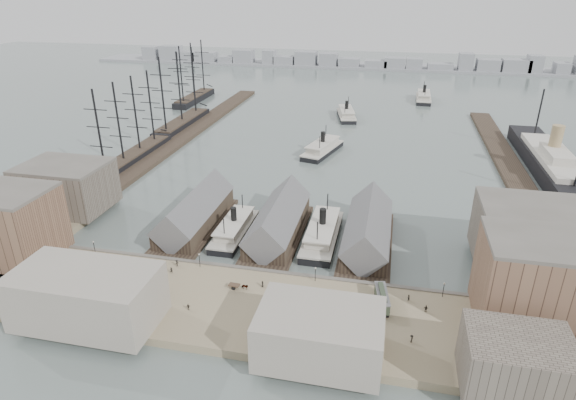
% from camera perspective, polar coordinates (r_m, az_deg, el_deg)
% --- Properties ---
extents(ground, '(900.00, 900.00, 0.00)m').
position_cam_1_polar(ground, '(129.10, -2.90, -7.81)').
color(ground, '#566461').
rests_on(ground, ground).
extents(quay, '(180.00, 30.00, 2.00)m').
position_cam_1_polar(quay, '(112.79, -5.63, -12.64)').
color(quay, '#86775A').
rests_on(quay, ground).
extents(seawall, '(180.00, 1.20, 2.30)m').
position_cam_1_polar(seawall, '(124.27, -3.55, -8.60)').
color(seawall, '#59544C').
rests_on(seawall, ground).
extents(west_wharf, '(10.00, 220.00, 1.60)m').
position_cam_1_polar(west_wharf, '(237.24, -12.58, 7.14)').
color(west_wharf, '#2D231C').
rests_on(west_wharf, ground).
extents(east_wharf, '(10.00, 180.00, 1.60)m').
position_cam_1_polar(east_wharf, '(212.15, 24.88, 3.37)').
color(east_wharf, '#2D231C').
rests_on(east_wharf, ground).
extents(ferry_shed_west, '(14.00, 42.00, 12.60)m').
position_cam_1_polar(ferry_shed_west, '(148.72, -10.94, -1.62)').
color(ferry_shed_west, '#2D231C').
rests_on(ferry_shed_west, ground).
extents(ferry_shed_center, '(14.00, 42.00, 12.60)m').
position_cam_1_polar(ferry_shed_center, '(141.02, -1.15, -2.65)').
color(ferry_shed_center, '#2D231C').
rests_on(ferry_shed_center, ground).
extents(ferry_shed_east, '(14.00, 42.00, 12.60)m').
position_cam_1_polar(ferry_shed_east, '(137.87, 9.43, -3.67)').
color(ferry_shed_east, '#2D231C').
rests_on(ferry_shed_east, ground).
extents(warehouse_west_back, '(26.00, 20.00, 14.00)m').
position_cam_1_polar(warehouse_west_back, '(169.44, -24.76, 1.40)').
color(warehouse_west_back, '#60564C').
rests_on(warehouse_west_back, west_land).
extents(warehouse_east_front, '(30.00, 18.00, 19.00)m').
position_cam_1_polar(warehouse_east_front, '(115.10, 29.14, -8.88)').
color(warehouse_east_front, brown).
rests_on(warehouse_east_front, east_land).
extents(warehouse_east_back, '(28.00, 20.00, 15.00)m').
position_cam_1_polar(warehouse_east_back, '(139.25, 27.03, -3.66)').
color(warehouse_east_back, '#60564C').
rests_on(warehouse_east_back, east_land).
extents(street_bldg_center, '(24.00, 16.00, 10.00)m').
position_cam_1_polar(street_bldg_center, '(96.18, 3.80, -15.57)').
color(street_bldg_center, gray).
rests_on(street_bldg_center, quay).
extents(street_bldg_west, '(30.00, 16.00, 12.00)m').
position_cam_1_polar(street_bldg_west, '(112.33, -22.73, -10.49)').
color(street_bldg_west, gray).
rests_on(street_bldg_west, quay).
extents(street_bldg_east, '(18.00, 14.00, 11.00)m').
position_cam_1_polar(street_bldg_east, '(97.86, 25.39, -17.17)').
color(street_bldg_east, '#60564C').
rests_on(street_bldg_east, quay).
extents(lamp_post_far_w, '(0.44, 0.44, 3.92)m').
position_cam_1_polar(lamp_post_far_w, '(139.05, -22.02, -4.97)').
color(lamp_post_far_w, black).
rests_on(lamp_post_far_w, quay).
extents(lamp_post_near_w, '(0.44, 0.44, 3.92)m').
position_cam_1_polar(lamp_post_near_w, '(125.46, -10.47, -6.74)').
color(lamp_post_near_w, black).
rests_on(lamp_post_near_w, quay).
extents(lamp_post_near_e, '(0.44, 0.44, 3.92)m').
position_cam_1_polar(lamp_post_near_e, '(118.09, 3.27, -8.47)').
color(lamp_post_near_e, black).
rests_on(lamp_post_near_e, quay).
extents(lamp_post_far_e, '(0.44, 0.44, 3.92)m').
position_cam_1_polar(lamp_post_far_e, '(118.12, 17.99, -9.78)').
color(lamp_post_far_e, black).
rests_on(lamp_post_far_e, quay).
extents(far_shore, '(500.00, 40.00, 15.72)m').
position_cam_1_polar(far_shore, '(445.21, 8.54, 15.73)').
color(far_shore, gray).
rests_on(far_shore, ground).
extents(ferry_docked_west, '(7.93, 26.43, 9.44)m').
position_cam_1_polar(ferry_docked_west, '(143.81, -6.38, -3.33)').
color(ferry_docked_west, black).
rests_on(ferry_docked_west, ground).
extents(ferry_docked_east, '(8.97, 29.92, 10.68)m').
position_cam_1_polar(ferry_docked_east, '(140.18, 4.08, -3.87)').
color(ferry_docked_east, black).
rests_on(ferry_docked_east, ground).
extents(ferry_open_near, '(15.89, 30.24, 10.35)m').
position_cam_1_polar(ferry_open_near, '(213.02, 4.12, 6.17)').
color(ferry_open_near, black).
rests_on(ferry_open_near, ground).
extents(ferry_open_mid, '(14.18, 29.40, 10.09)m').
position_cam_1_polar(ferry_open_mid, '(272.80, 6.93, 10.11)').
color(ferry_open_mid, black).
rests_on(ferry_open_mid, ground).
extents(ferry_open_far, '(9.50, 30.02, 10.67)m').
position_cam_1_polar(ferry_open_far, '(323.69, 15.78, 11.66)').
color(ferry_open_far, black).
rests_on(ferry_open_far, ground).
extents(sailing_ship_near, '(8.38, 57.74, 34.46)m').
position_cam_1_polar(sailing_ship_near, '(212.23, -17.96, 4.98)').
color(sailing_ship_near, black).
rests_on(sailing_ship_near, ground).
extents(sailing_ship_mid, '(9.26, 53.52, 38.08)m').
position_cam_1_polar(sailing_ship_mid, '(258.61, -12.41, 9.01)').
color(sailing_ship_mid, black).
rests_on(sailing_ship_mid, ground).
extents(sailing_ship_far, '(8.66, 48.11, 35.60)m').
position_cam_1_polar(sailing_ship_far, '(317.12, -11.02, 11.88)').
color(sailing_ship_far, black).
rests_on(sailing_ship_far, ground).
extents(ocean_steamer, '(13.25, 96.83, 19.37)m').
position_cam_1_polar(ocean_steamer, '(214.86, 28.66, 3.83)').
color(ocean_steamer, black).
rests_on(ocean_steamer, ground).
extents(tram, '(4.05, 9.78, 3.38)m').
position_cam_1_polar(tram, '(112.40, 11.06, -11.46)').
color(tram, black).
rests_on(tram, quay).
extents(horse_cart_left, '(4.64, 1.69, 1.43)m').
position_cam_1_polar(horse_cart_left, '(126.99, -21.36, -8.80)').
color(horse_cart_left, black).
rests_on(horse_cart_left, quay).
extents(horse_cart_center, '(4.84, 1.64, 1.50)m').
position_cam_1_polar(horse_cart_center, '(116.65, -5.59, -10.16)').
color(horse_cart_center, black).
rests_on(horse_cart_center, quay).
extents(horse_cart_right, '(4.78, 2.93, 1.50)m').
position_cam_1_polar(horse_cart_right, '(107.26, 4.14, -13.61)').
color(horse_cart_right, black).
rests_on(horse_cart_right, quay).
extents(pedestrian_0, '(0.72, 0.63, 1.65)m').
position_cam_1_polar(pedestrian_0, '(133.79, -22.06, -7.11)').
color(pedestrian_0, black).
rests_on(pedestrian_0, quay).
extents(pedestrian_1, '(0.73, 0.91, 1.81)m').
position_cam_1_polar(pedestrian_1, '(125.91, -19.53, -8.71)').
color(pedestrian_1, black).
rests_on(pedestrian_1, quay).
extents(pedestrian_2, '(1.29, 1.32, 1.82)m').
position_cam_1_polar(pedestrian_2, '(127.83, -13.03, -7.30)').
color(pedestrian_2, black).
rests_on(pedestrian_2, quay).
extents(pedestrian_3, '(1.00, 0.74, 1.58)m').
position_cam_1_polar(pedestrian_3, '(111.87, -11.73, -12.31)').
color(pedestrian_3, black).
rests_on(pedestrian_3, quay).
extents(pedestrian_4, '(0.58, 0.84, 1.63)m').
position_cam_1_polar(pedestrian_4, '(117.07, -3.04, -9.90)').
color(pedestrian_4, black).
rests_on(pedestrian_4, quay).
extents(pedestrian_5, '(0.66, 0.73, 1.63)m').
position_cam_1_polar(pedestrian_5, '(106.75, -1.92, -13.74)').
color(pedestrian_5, black).
rests_on(pedestrian_5, quay).
extents(pedestrian_6, '(0.97, 0.90, 1.60)m').
position_cam_1_polar(pedestrian_6, '(112.81, 9.86, -11.78)').
color(pedestrian_6, black).
rests_on(pedestrian_6, quay).
extents(pedestrian_7, '(0.93, 1.29, 1.80)m').
position_cam_1_polar(pedestrian_7, '(104.33, 14.42, -15.64)').
color(pedestrian_7, black).
rests_on(pedestrian_7, quay).
extents(pedestrian_8, '(1.11, 0.66, 1.77)m').
position_cam_1_polar(pedestrian_8, '(113.16, 16.04, -12.29)').
color(pedestrian_8, black).
rests_on(pedestrian_8, quay).
extents(pedestrian_9, '(0.99, 1.06, 1.82)m').
position_cam_1_polar(pedestrian_9, '(110.48, 26.41, -15.18)').
color(pedestrian_9, black).
rests_on(pedestrian_9, quay).
extents(pedestrian_10, '(0.77, 0.77, 1.72)m').
position_cam_1_polar(pedestrian_10, '(125.34, -13.66, -8.09)').
color(pedestrian_10, black).
rests_on(pedestrian_10, quay).
extents(pedestrian_11, '(0.96, 0.95, 1.56)m').
position_cam_1_polar(pedestrian_11, '(115.78, 14.07, -11.17)').
color(pedestrian_11, black).
rests_on(pedestrian_11, quay).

